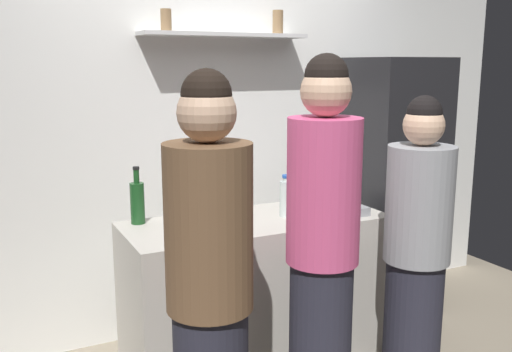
# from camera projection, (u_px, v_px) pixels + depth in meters

# --- Properties ---
(back_wall_assembly) EXTENTS (4.80, 0.32, 2.60)m
(back_wall_assembly) POSITION_uv_depth(u_px,v_px,m) (210.00, 133.00, 3.73)
(back_wall_assembly) COLOR white
(back_wall_assembly) RESTS_ON ground
(refrigerator) EXTENTS (0.57, 0.65, 1.79)m
(refrigerator) POSITION_uv_depth(u_px,v_px,m) (388.00, 187.00, 3.98)
(refrigerator) COLOR black
(refrigerator) RESTS_ON ground
(counter) EXTENTS (1.49, 0.60, 0.89)m
(counter) POSITION_uv_depth(u_px,v_px,m) (256.00, 293.00, 3.28)
(counter) COLOR #B7B2A8
(counter) RESTS_ON ground
(baking_pan) EXTENTS (0.34, 0.24, 0.05)m
(baking_pan) POSITION_uv_depth(u_px,v_px,m) (334.00, 211.00, 3.29)
(baking_pan) COLOR gray
(baking_pan) RESTS_ON counter
(utensil_holder) EXTENTS (0.12, 0.12, 0.22)m
(utensil_holder) POSITION_uv_depth(u_px,v_px,m) (210.00, 223.00, 2.93)
(utensil_holder) COLOR #B2B2B7
(utensil_holder) RESTS_ON counter
(wine_bottle_amber_glass) EXTENTS (0.07, 0.07, 0.29)m
(wine_bottle_amber_glass) POSITION_uv_depth(u_px,v_px,m) (202.00, 198.00, 3.25)
(wine_bottle_amber_glass) COLOR #472814
(wine_bottle_amber_glass) RESTS_ON counter
(wine_bottle_green_glass) EXTENTS (0.08, 0.08, 0.32)m
(wine_bottle_green_glass) POSITION_uv_depth(u_px,v_px,m) (137.00, 202.00, 3.09)
(wine_bottle_green_glass) COLOR #19471E
(wine_bottle_green_glass) RESTS_ON counter
(water_bottle_plastic) EXTENTS (0.08, 0.08, 0.24)m
(water_bottle_plastic) POSITION_uv_depth(u_px,v_px,m) (286.00, 198.00, 3.24)
(water_bottle_plastic) COLOR silver
(water_bottle_plastic) RESTS_ON counter
(person_pink_top) EXTENTS (0.34, 0.34, 1.80)m
(person_pink_top) POSITION_uv_depth(u_px,v_px,m) (322.00, 250.00, 2.63)
(person_pink_top) COLOR #262633
(person_pink_top) RESTS_ON ground
(person_brown_jacket) EXTENTS (0.34, 0.34, 1.74)m
(person_brown_jacket) POSITION_uv_depth(u_px,v_px,m) (210.00, 296.00, 2.20)
(person_brown_jacket) COLOR #262633
(person_brown_jacket) RESTS_ON ground
(person_grey_hoodie) EXTENTS (0.34, 0.34, 1.60)m
(person_grey_hoodie) POSITION_uv_depth(u_px,v_px,m) (416.00, 254.00, 2.92)
(person_grey_hoodie) COLOR #262633
(person_grey_hoodie) RESTS_ON ground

